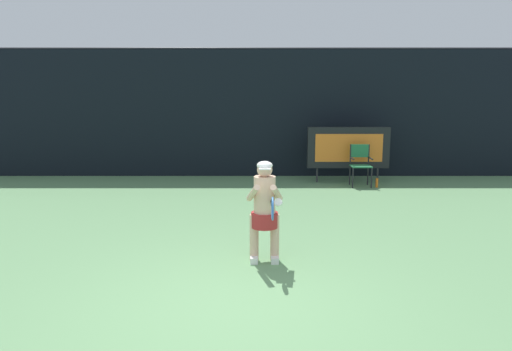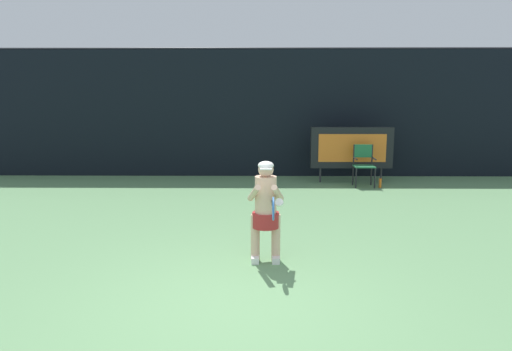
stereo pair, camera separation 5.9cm
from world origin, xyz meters
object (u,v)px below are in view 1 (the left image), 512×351
scoreboard (350,148)px  tennis_player (266,207)px  tennis_racket (274,208)px  water_bottle (379,183)px  umpire_chair (362,163)px

scoreboard → tennis_player: 6.47m
tennis_racket → water_bottle: bearing=47.7°
umpire_chair → water_bottle: bearing=-26.1°
tennis_player → tennis_racket: bearing=-80.0°
scoreboard → tennis_racket: bearing=-109.1°
umpire_chair → tennis_player: 6.08m
water_bottle → umpire_chair: bearing=153.9°
tennis_racket → tennis_player: bearing=84.1°
water_bottle → tennis_player: bearing=-119.4°
scoreboard → water_bottle: size_ratio=8.30×
tennis_player → tennis_racket: size_ratio=2.45×
water_bottle → tennis_racket: (-2.90, -5.84, 0.80)m
scoreboard → water_bottle: bearing=-48.9°
water_bottle → tennis_racket: tennis_racket is taller
scoreboard → umpire_chair: (0.23, -0.52, -0.33)m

